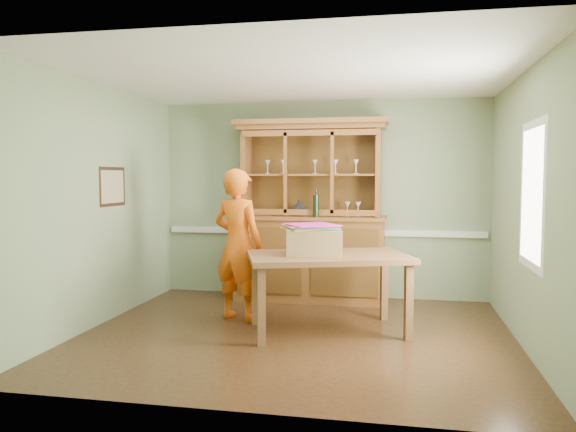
% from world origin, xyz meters
% --- Properties ---
extents(floor, '(4.50, 4.50, 0.00)m').
position_xyz_m(floor, '(0.00, 0.00, 0.00)').
color(floor, '#442C16').
rests_on(floor, ground).
extents(ceiling, '(4.50, 4.50, 0.00)m').
position_xyz_m(ceiling, '(0.00, 0.00, 2.70)').
color(ceiling, white).
rests_on(ceiling, wall_back).
extents(wall_back, '(4.50, 0.00, 4.50)m').
position_xyz_m(wall_back, '(0.00, 2.00, 1.35)').
color(wall_back, gray).
rests_on(wall_back, floor).
extents(wall_left, '(0.00, 4.00, 4.00)m').
position_xyz_m(wall_left, '(-2.25, 0.00, 1.35)').
color(wall_left, gray).
rests_on(wall_left, floor).
extents(wall_right, '(0.00, 4.00, 4.00)m').
position_xyz_m(wall_right, '(2.25, 0.00, 1.35)').
color(wall_right, gray).
rests_on(wall_right, floor).
extents(wall_front, '(4.50, 0.00, 4.50)m').
position_xyz_m(wall_front, '(0.00, -2.00, 1.35)').
color(wall_front, gray).
rests_on(wall_front, floor).
extents(chair_rail, '(4.41, 0.05, 0.08)m').
position_xyz_m(chair_rail, '(0.00, 1.98, 0.90)').
color(chair_rail, white).
rests_on(chair_rail, wall_back).
extents(framed_map, '(0.03, 0.60, 0.46)m').
position_xyz_m(framed_map, '(-2.23, 0.30, 1.55)').
color(framed_map, black).
rests_on(framed_map, wall_left).
extents(window_panel, '(0.03, 0.96, 1.36)m').
position_xyz_m(window_panel, '(2.23, -0.30, 1.50)').
color(window_panel, white).
rests_on(window_panel, wall_right).
extents(china_hutch, '(2.06, 0.68, 2.43)m').
position_xyz_m(china_hutch, '(-0.12, 1.72, 0.85)').
color(china_hutch, '#925E27').
rests_on(china_hutch, floor).
extents(dining_table, '(1.91, 1.49, 0.84)m').
position_xyz_m(dining_table, '(0.32, 0.17, 0.74)').
color(dining_table, brown).
rests_on(dining_table, floor).
extents(cardboard_box, '(0.64, 0.55, 0.27)m').
position_xyz_m(cardboard_box, '(0.17, 0.13, 0.97)').
color(cardboard_box, '#A37D54').
rests_on(cardboard_box, dining_table).
extents(kite_stack, '(0.65, 0.65, 0.05)m').
position_xyz_m(kite_stack, '(0.12, 0.16, 1.14)').
color(kite_stack, gold).
rests_on(kite_stack, cardboard_box).
extents(person, '(0.74, 0.61, 1.76)m').
position_xyz_m(person, '(-0.78, 0.52, 0.88)').
color(person, '#EB5D0E').
rests_on(person, floor).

